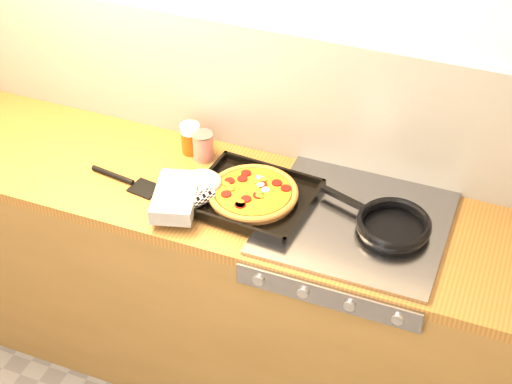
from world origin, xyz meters
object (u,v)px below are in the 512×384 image
at_px(frying_pan, 392,225).
at_px(juice_glass, 190,138).
at_px(tomato_can, 203,146).
at_px(pizza_on_tray, 232,194).

distance_m(frying_pan, juice_glass, 0.83).
relative_size(tomato_can, juice_glass, 0.91).
bearing_deg(pizza_on_tray, tomato_can, 134.84).
bearing_deg(juice_glass, frying_pan, -12.29).
bearing_deg(tomato_can, pizza_on_tray, -45.16).
xyz_separation_m(pizza_on_tray, frying_pan, (0.55, 0.05, -0.01)).
distance_m(frying_pan, tomato_can, 0.77).
xyz_separation_m(frying_pan, tomato_can, (-0.75, 0.16, 0.02)).
distance_m(pizza_on_tray, tomato_can, 0.29).
relative_size(pizza_on_tray, tomato_can, 4.93).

